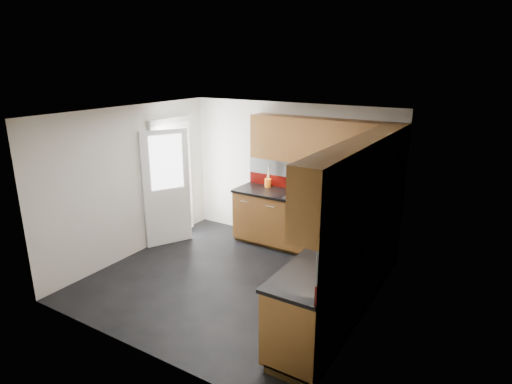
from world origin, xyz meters
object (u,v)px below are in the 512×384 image
Objects in this scene: food_processor at (358,221)px; gas_hob at (306,197)px; toaster at (376,201)px; utensil_pot at (268,182)px.

gas_hob is at bearing 141.45° from food_processor.
food_processor is (1.17, -0.93, 0.12)m from gas_hob.
utensil_pot is at bearing 178.25° from toaster.
gas_hob is 2.05× the size of food_processor.
utensil_pot is (-0.82, 0.21, 0.08)m from gas_hob.
gas_hob is 0.85m from utensil_pot.
gas_hob is 2.28× the size of toaster.
toaster is at bearing 8.15° from gas_hob.
food_processor is (1.99, -1.15, 0.04)m from utensil_pot.
utensil_pot reaches higher than food_processor.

